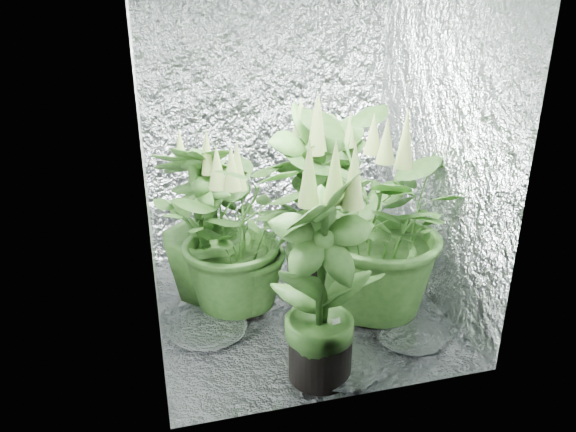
{
  "coord_description": "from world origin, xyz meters",
  "views": [
    {
      "loc": [
        -0.78,
        -2.75,
        1.8
      ],
      "look_at": [
        -0.06,
        0.0,
        0.6
      ],
      "focal_mm": 35.0,
      "sensor_mm": 36.0,
      "label": 1
    }
  ],
  "objects_px": {
    "plant_b": "(313,206)",
    "circulation_fan": "(360,236)",
    "plant_f": "(322,279)",
    "plant_c": "(330,196)",
    "plant_d": "(205,222)",
    "plant_a": "(238,233)",
    "plant_e": "(375,224)"
  },
  "relations": [
    {
      "from": "plant_b",
      "to": "plant_a",
      "type": "bearing_deg",
      "value": -168.78
    },
    {
      "from": "plant_e",
      "to": "circulation_fan",
      "type": "relative_size",
      "value": 3.4
    },
    {
      "from": "plant_b",
      "to": "plant_f",
      "type": "relative_size",
      "value": 1.04
    },
    {
      "from": "plant_b",
      "to": "circulation_fan",
      "type": "distance_m",
      "value": 0.72
    },
    {
      "from": "plant_d",
      "to": "circulation_fan",
      "type": "xyz_separation_m",
      "value": [
        1.09,
        0.27,
        -0.34
      ]
    },
    {
      "from": "plant_a",
      "to": "plant_e",
      "type": "xyz_separation_m",
      "value": [
        0.71,
        -0.27,
        0.09
      ]
    },
    {
      "from": "plant_a",
      "to": "plant_e",
      "type": "bearing_deg",
      "value": -20.75
    },
    {
      "from": "plant_d",
      "to": "plant_e",
      "type": "bearing_deg",
      "value": -28.01
    },
    {
      "from": "plant_b",
      "to": "circulation_fan",
      "type": "relative_size",
      "value": 3.41
    },
    {
      "from": "plant_e",
      "to": "plant_f",
      "type": "distance_m",
      "value": 0.63
    },
    {
      "from": "circulation_fan",
      "to": "plant_d",
      "type": "bearing_deg",
      "value": -167.23
    },
    {
      "from": "plant_b",
      "to": "circulation_fan",
      "type": "bearing_deg",
      "value": 38.5
    },
    {
      "from": "plant_b",
      "to": "plant_f",
      "type": "xyz_separation_m",
      "value": [
        -0.2,
        -0.81,
        -0.03
      ]
    },
    {
      "from": "plant_a",
      "to": "plant_c",
      "type": "bearing_deg",
      "value": 31.55
    },
    {
      "from": "plant_a",
      "to": "plant_b",
      "type": "xyz_separation_m",
      "value": [
        0.47,
        0.09,
        0.08
      ]
    },
    {
      "from": "plant_d",
      "to": "plant_f",
      "type": "bearing_deg",
      "value": -64.82
    },
    {
      "from": "plant_a",
      "to": "plant_b",
      "type": "relative_size",
      "value": 0.85
    },
    {
      "from": "plant_c",
      "to": "circulation_fan",
      "type": "relative_size",
      "value": 2.93
    },
    {
      "from": "plant_a",
      "to": "plant_b",
      "type": "height_order",
      "value": "plant_b"
    },
    {
      "from": "plant_d",
      "to": "plant_e",
      "type": "xyz_separation_m",
      "value": [
        0.87,
        -0.46,
        0.09
      ]
    },
    {
      "from": "plant_d",
      "to": "plant_f",
      "type": "relative_size",
      "value": 0.89
    },
    {
      "from": "plant_a",
      "to": "plant_e",
      "type": "height_order",
      "value": "plant_e"
    },
    {
      "from": "plant_f",
      "to": "plant_e",
      "type": "bearing_deg",
      "value": 44.93
    },
    {
      "from": "plant_a",
      "to": "circulation_fan",
      "type": "relative_size",
      "value": 2.9
    },
    {
      "from": "plant_e",
      "to": "circulation_fan",
      "type": "distance_m",
      "value": 0.87
    },
    {
      "from": "plant_b",
      "to": "plant_d",
      "type": "bearing_deg",
      "value": 171.02
    },
    {
      "from": "plant_d",
      "to": "plant_e",
      "type": "relative_size",
      "value": 0.86
    },
    {
      "from": "plant_b",
      "to": "plant_c",
      "type": "distance_m",
      "value": 0.4
    },
    {
      "from": "plant_a",
      "to": "plant_b",
      "type": "bearing_deg",
      "value": 11.22
    },
    {
      "from": "plant_c",
      "to": "circulation_fan",
      "type": "distance_m",
      "value": 0.42
    },
    {
      "from": "plant_b",
      "to": "plant_c",
      "type": "xyz_separation_m",
      "value": [
        0.22,
        0.33,
        -0.08
      ]
    },
    {
      "from": "plant_d",
      "to": "plant_c",
      "type": "bearing_deg",
      "value": 15.19
    }
  ]
}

